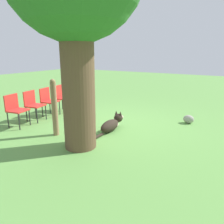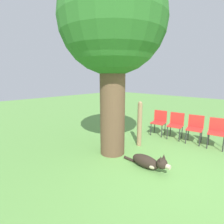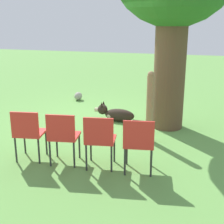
# 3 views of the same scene
# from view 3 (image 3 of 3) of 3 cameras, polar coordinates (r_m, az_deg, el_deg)

# --- Properties ---
(ground_plane) EXTENTS (30.00, 30.00, 0.00)m
(ground_plane) POSITION_cam_3_polar(r_m,az_deg,el_deg) (6.99, -1.38, -1.80)
(ground_plane) COLOR #609947
(dog) EXTENTS (0.29, 1.21, 0.43)m
(dog) POSITION_cam_3_polar(r_m,az_deg,el_deg) (7.01, 0.69, -0.40)
(dog) COLOR #2D231C
(dog) RESTS_ON ground_plane
(fence_post) EXTENTS (0.13, 0.13, 1.32)m
(fence_post) POSITION_cam_3_polar(r_m,az_deg,el_deg) (5.75, 6.95, 0.99)
(fence_post) COLOR #937551
(fence_post) RESTS_ON ground_plane
(red_chair_0) EXTENTS (0.49, 0.51, 0.85)m
(red_chair_0) POSITION_cam_3_polar(r_m,az_deg,el_deg) (5.12, -15.05, -3.38)
(red_chair_0) COLOR red
(red_chair_0) RESTS_ON ground_plane
(red_chair_1) EXTENTS (0.49, 0.51, 0.85)m
(red_chair_1) POSITION_cam_3_polar(r_m,az_deg,el_deg) (4.87, -8.95, -4.04)
(red_chair_1) COLOR red
(red_chair_1) RESTS_ON ground_plane
(red_chair_2) EXTENTS (0.49, 0.51, 0.85)m
(red_chair_2) POSITION_cam_3_polar(r_m,az_deg,el_deg) (4.68, -2.26, -4.71)
(red_chair_2) COLOR red
(red_chair_2) RESTS_ON ground_plane
(red_chair_3) EXTENTS (0.49, 0.51, 0.85)m
(red_chair_3) POSITION_cam_3_polar(r_m,az_deg,el_deg) (4.56, 4.91, -5.35)
(red_chair_3) COLOR red
(red_chair_3) RESTS_ON ground_plane
(garden_rock) EXTENTS (0.28, 0.21, 0.23)m
(garden_rock) POSITION_cam_3_polar(r_m,az_deg,el_deg) (8.92, -6.20, 2.90)
(garden_rock) COLOR gray
(garden_rock) RESTS_ON ground_plane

